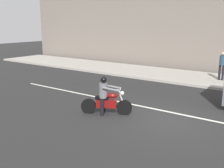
{
  "coord_description": "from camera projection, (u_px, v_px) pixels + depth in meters",
  "views": [
    {
      "loc": [
        3.69,
        -8.84,
        3.58
      ],
      "look_at": [
        -2.46,
        -0.28,
        1.13
      ],
      "focal_mm": 42.1,
      "sensor_mm": 36.0,
      "label": 1
    }
  ],
  "objects": [
    {
      "name": "ground_plane",
      "position": [
        169.0,
        120.0,
        9.9
      ],
      "size": [
        80.0,
        80.0,
        0.0
      ],
      "primitive_type": "plane",
      "color": "#272727"
    },
    {
      "name": "motorcycle_with_rider_gray",
      "position": [
        106.0,
        99.0,
        10.47
      ],
      "size": [
        1.87,
        1.13,
        1.54
      ],
      "color": "black",
      "rests_on": "ground_plane"
    },
    {
      "name": "lane_marking_stripe",
      "position": [
        169.0,
        112.0,
        10.83
      ],
      "size": [
        18.0,
        0.14,
        0.01
      ],
      "primitive_type": "cube",
      "color": "silver",
      "rests_on": "ground_plane"
    },
    {
      "name": "pedestrian_bystander",
      "position": [
        222.0,
        64.0,
        16.05
      ],
      "size": [
        0.34,
        0.34,
        1.74
      ],
      "color": "black",
      "rests_on": "sidewalk_slab"
    },
    {
      "name": "sidewalk_slab",
      "position": [
        222.0,
        81.0,
        16.21
      ],
      "size": [
        40.0,
        4.4,
        0.14
      ],
      "primitive_type": "cube",
      "color": "#A8A399",
      "rests_on": "ground_plane"
    }
  ]
}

